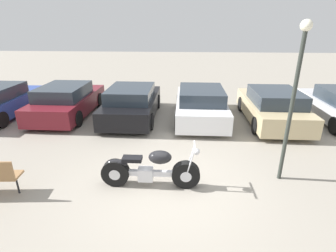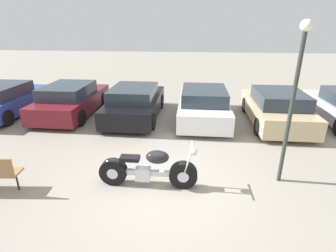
% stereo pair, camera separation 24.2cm
% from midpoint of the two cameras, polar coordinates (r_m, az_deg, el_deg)
% --- Properties ---
extents(ground_plane, '(60.00, 60.00, 0.00)m').
position_cam_midpoint_polar(ground_plane, '(6.23, 0.83, -13.01)').
color(ground_plane, gray).
extents(motorcycle, '(2.26, 0.62, 1.05)m').
position_cam_midpoint_polar(motorcycle, '(6.07, -3.41, -9.40)').
color(motorcycle, black).
rests_on(motorcycle, ground_plane).
extents(parked_car_blue, '(1.90, 4.07, 1.28)m').
position_cam_midpoint_polar(parked_car_blue, '(12.51, -31.49, 4.80)').
color(parked_car_blue, '#2D479E').
rests_on(parked_car_blue, ground_plane).
extents(parked_car_maroon, '(1.90, 4.07, 1.28)m').
position_cam_midpoint_polar(parked_car_maroon, '(11.37, -19.74, 5.33)').
color(parked_car_maroon, maroon).
rests_on(parked_car_maroon, ground_plane).
extents(parked_car_black, '(1.90, 4.07, 1.28)m').
position_cam_midpoint_polar(parked_car_black, '(10.40, -6.52, 5.04)').
color(parked_car_black, black).
rests_on(parked_car_black, ground_plane).
extents(parked_car_white, '(1.90, 4.07, 1.28)m').
position_cam_midpoint_polar(parked_car_white, '(10.18, 8.39, 4.58)').
color(parked_car_white, white).
rests_on(parked_car_white, ground_plane).
extents(parked_car_champagne, '(1.90, 4.07, 1.28)m').
position_cam_midpoint_polar(parked_car_champagne, '(10.53, 23.12, 3.62)').
color(parked_car_champagne, '#C6B284').
rests_on(parked_car_champagne, ground_plane).
extents(lamp_post, '(0.24, 0.24, 3.61)m').
position_cam_midpoint_polar(lamp_post, '(6.20, 26.97, 7.59)').
color(lamp_post, '#2D332D').
rests_on(lamp_post, ground_plane).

